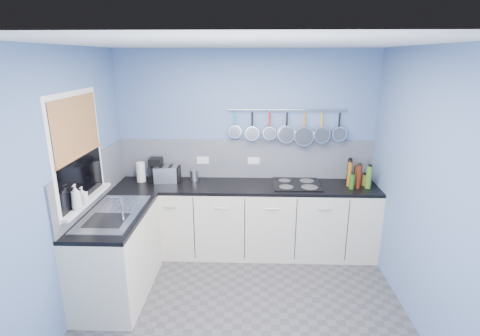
# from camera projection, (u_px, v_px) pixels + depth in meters

# --- Properties ---
(floor) EXTENTS (3.20, 3.00, 0.02)m
(floor) POSITION_uv_depth(u_px,v_px,m) (243.00, 313.00, 3.61)
(floor) COLOR #47474C
(floor) RESTS_ON ground
(ceiling) EXTENTS (3.20, 3.00, 0.02)m
(ceiling) POSITION_uv_depth(u_px,v_px,m) (243.00, 42.00, 2.88)
(ceiling) COLOR white
(ceiling) RESTS_ON ground
(wall_back) EXTENTS (3.20, 0.02, 2.50)m
(wall_back) POSITION_uv_depth(u_px,v_px,m) (246.00, 151.00, 4.69)
(wall_back) COLOR #5674A7
(wall_back) RESTS_ON ground
(wall_front) EXTENTS (3.20, 0.02, 2.50)m
(wall_front) POSITION_uv_depth(u_px,v_px,m) (235.00, 302.00, 1.80)
(wall_front) COLOR #5674A7
(wall_front) RESTS_ON ground
(wall_left) EXTENTS (0.02, 3.00, 2.50)m
(wall_left) POSITION_uv_depth(u_px,v_px,m) (63.00, 191.00, 3.30)
(wall_left) COLOR #5674A7
(wall_left) RESTS_ON ground
(wall_right) EXTENTS (0.02, 3.00, 2.50)m
(wall_right) POSITION_uv_depth(u_px,v_px,m) (428.00, 195.00, 3.19)
(wall_right) COLOR #5674A7
(wall_right) RESTS_ON ground
(backsplash_back) EXTENTS (3.20, 0.02, 0.50)m
(backsplash_back) POSITION_uv_depth(u_px,v_px,m) (246.00, 159.00, 4.70)
(backsplash_back) COLOR gray
(backsplash_back) RESTS_ON wall_back
(backsplash_left) EXTENTS (0.02, 1.80, 0.50)m
(backsplash_left) POSITION_uv_depth(u_px,v_px,m) (95.00, 180.00, 3.90)
(backsplash_left) COLOR gray
(backsplash_left) RESTS_ON wall_left
(cabinet_run_back) EXTENTS (3.20, 0.60, 0.86)m
(cabinet_run_back) POSITION_uv_depth(u_px,v_px,m) (245.00, 220.00, 4.63)
(cabinet_run_back) COLOR beige
(cabinet_run_back) RESTS_ON ground
(worktop_back) EXTENTS (3.20, 0.60, 0.04)m
(worktop_back) POSITION_uv_depth(u_px,v_px,m) (245.00, 186.00, 4.50)
(worktop_back) COLOR black
(worktop_back) RESTS_ON cabinet_run_back
(cabinet_run_left) EXTENTS (0.60, 1.20, 0.86)m
(cabinet_run_left) POSITION_uv_depth(u_px,v_px,m) (118.00, 255.00, 3.81)
(cabinet_run_left) COLOR beige
(cabinet_run_left) RESTS_ON ground
(worktop_left) EXTENTS (0.60, 1.20, 0.04)m
(worktop_left) POSITION_uv_depth(u_px,v_px,m) (114.00, 215.00, 3.68)
(worktop_left) COLOR black
(worktop_left) RESTS_ON cabinet_run_left
(window_frame) EXTENTS (0.01, 1.00, 1.10)m
(window_frame) POSITION_uv_depth(u_px,v_px,m) (78.00, 150.00, 3.50)
(window_frame) COLOR white
(window_frame) RESTS_ON wall_left
(window_glass) EXTENTS (0.01, 0.90, 1.00)m
(window_glass) POSITION_uv_depth(u_px,v_px,m) (79.00, 150.00, 3.50)
(window_glass) COLOR black
(window_glass) RESTS_ON wall_left
(bamboo_blind) EXTENTS (0.01, 0.90, 0.55)m
(bamboo_blind) POSITION_uv_depth(u_px,v_px,m) (76.00, 127.00, 3.43)
(bamboo_blind) COLOR #9E6A31
(bamboo_blind) RESTS_ON wall_left
(window_sill) EXTENTS (0.10, 0.98, 0.03)m
(window_sill) POSITION_uv_depth(u_px,v_px,m) (87.00, 200.00, 3.64)
(window_sill) COLOR white
(window_sill) RESTS_ON wall_left
(sink_unit) EXTENTS (0.50, 0.95, 0.01)m
(sink_unit) POSITION_uv_depth(u_px,v_px,m) (113.00, 213.00, 3.67)
(sink_unit) COLOR silver
(sink_unit) RESTS_ON worktop_left
(mixer_tap) EXTENTS (0.12, 0.08, 0.26)m
(mixer_tap) POSITION_uv_depth(u_px,v_px,m) (122.00, 209.00, 3.46)
(mixer_tap) COLOR silver
(mixer_tap) RESTS_ON worktop_left
(socket_left) EXTENTS (0.15, 0.01, 0.09)m
(socket_left) POSITION_uv_depth(u_px,v_px,m) (203.00, 160.00, 4.71)
(socket_left) COLOR white
(socket_left) RESTS_ON backsplash_back
(socket_right) EXTENTS (0.15, 0.01, 0.09)m
(socket_right) POSITION_uv_depth(u_px,v_px,m) (254.00, 161.00, 4.69)
(socket_right) COLOR white
(socket_right) RESTS_ON backsplash_back
(pot_rail) EXTENTS (1.45, 0.02, 0.02)m
(pot_rail) POSITION_uv_depth(u_px,v_px,m) (287.00, 110.00, 4.46)
(pot_rail) COLOR silver
(pot_rail) RESTS_ON wall_back
(soap_bottle_a) EXTENTS (0.10, 0.10, 0.24)m
(soap_bottle_a) POSITION_uv_depth(u_px,v_px,m) (76.00, 197.00, 3.37)
(soap_bottle_a) COLOR white
(soap_bottle_a) RESTS_ON window_sill
(soap_bottle_b) EXTENTS (0.08, 0.08, 0.17)m
(soap_bottle_b) POSITION_uv_depth(u_px,v_px,m) (82.00, 196.00, 3.49)
(soap_bottle_b) COLOR white
(soap_bottle_b) RESTS_ON window_sill
(paper_towel) EXTENTS (0.14, 0.14, 0.24)m
(paper_towel) POSITION_uv_depth(u_px,v_px,m) (141.00, 172.00, 4.59)
(paper_towel) COLOR white
(paper_towel) RESTS_ON worktop_back
(coffee_maker) EXTENTS (0.17, 0.18, 0.29)m
(coffee_maker) POSITION_uv_depth(u_px,v_px,m) (156.00, 170.00, 4.60)
(coffee_maker) COLOR black
(coffee_maker) RESTS_ON worktop_back
(toaster) EXTENTS (0.33, 0.22, 0.20)m
(toaster) POSITION_uv_depth(u_px,v_px,m) (167.00, 174.00, 4.58)
(toaster) COLOR silver
(toaster) RESTS_ON worktop_back
(canister) EXTENTS (0.11, 0.11, 0.14)m
(canister) POSITION_uv_depth(u_px,v_px,m) (194.00, 175.00, 4.62)
(canister) COLOR silver
(canister) RESTS_ON worktop_back
(hob) EXTENTS (0.57, 0.50, 0.01)m
(hob) POSITION_uv_depth(u_px,v_px,m) (297.00, 184.00, 4.50)
(hob) COLOR black
(hob) RESTS_ON worktop_back
(pan_0) EXTENTS (0.16, 0.05, 0.35)m
(pan_0) POSITION_uv_depth(u_px,v_px,m) (235.00, 124.00, 4.52)
(pan_0) COLOR silver
(pan_0) RESTS_ON pot_rail
(pan_1) EXTENTS (0.18, 0.09, 0.37)m
(pan_1) POSITION_uv_depth(u_px,v_px,m) (252.00, 125.00, 4.52)
(pan_1) COLOR silver
(pan_1) RESTS_ON pot_rail
(pan_2) EXTENTS (0.17, 0.11, 0.36)m
(pan_2) POSITION_uv_depth(u_px,v_px,m) (269.00, 124.00, 4.51)
(pan_2) COLOR silver
(pan_2) RESTS_ON pot_rail
(pan_3) EXTENTS (0.22, 0.06, 0.41)m
(pan_3) POSITION_uv_depth(u_px,v_px,m) (287.00, 127.00, 4.51)
(pan_3) COLOR silver
(pan_3) RESTS_ON pot_rail
(pan_4) EXTENTS (0.25, 0.07, 0.44)m
(pan_4) POSITION_uv_depth(u_px,v_px,m) (304.00, 128.00, 4.51)
(pan_4) COLOR silver
(pan_4) RESTS_ON pot_rail
(pan_5) EXTENTS (0.20, 0.10, 0.39)m
(pan_5) POSITION_uv_depth(u_px,v_px,m) (321.00, 126.00, 4.50)
(pan_5) COLOR silver
(pan_5) RESTS_ON pot_rail
(pan_6) EXTENTS (0.18, 0.09, 0.37)m
(pan_6) POSITION_uv_depth(u_px,v_px,m) (339.00, 125.00, 4.49)
(pan_6) COLOR silver
(pan_6) RESTS_ON pot_rail
(condiment_0) EXTENTS (0.06, 0.06, 0.10)m
(condiment_0) POSITION_uv_depth(u_px,v_px,m) (364.00, 179.00, 4.55)
(condiment_0) COLOR brown
(condiment_0) RESTS_ON worktop_back
(condiment_1) EXTENTS (0.05, 0.05, 0.21)m
(condiment_1) POSITION_uv_depth(u_px,v_px,m) (356.00, 175.00, 4.52)
(condiment_1) COLOR black
(condiment_1) RESTS_ON worktop_back
(condiment_2) EXTENTS (0.06, 0.06, 0.29)m
(condiment_2) POSITION_uv_depth(u_px,v_px,m) (349.00, 171.00, 4.54)
(condiment_2) COLOR black
(condiment_2) RESTS_ON worktop_back
(condiment_3) EXTENTS (0.06, 0.06, 0.14)m
(condiment_3) POSITION_uv_depth(u_px,v_px,m) (364.00, 180.00, 4.45)
(condiment_3) COLOR olive
(condiment_3) RESTS_ON worktop_back
(condiment_4) EXTENTS (0.06, 0.06, 0.24)m
(condiment_4) POSITION_uv_depth(u_px,v_px,m) (357.00, 176.00, 4.45)
(condiment_4) COLOR brown
(condiment_4) RESTS_ON worktop_back
(condiment_5) EXTENTS (0.06, 0.06, 0.30)m
(condiment_5) POSITION_uv_depth(u_px,v_px,m) (350.00, 174.00, 4.41)
(condiment_5) COLOR #8C5914
(condiment_5) RESTS_ON worktop_back
(condiment_6) EXTENTS (0.07, 0.07, 0.27)m
(condiment_6) POSITION_uv_depth(u_px,v_px,m) (369.00, 177.00, 4.35)
(condiment_6) COLOR #3F721E
(condiment_6) RESTS_ON worktop_back
(condiment_7) EXTENTS (0.06, 0.06, 0.28)m
(condiment_7) POSITION_uv_depth(u_px,v_px,m) (359.00, 176.00, 4.35)
(condiment_7) COLOR #4C190C
(condiment_7) RESTS_ON worktop_back
(condiment_8) EXTENTS (0.06, 0.06, 0.18)m
(condiment_8) POSITION_uv_depth(u_px,v_px,m) (352.00, 182.00, 4.34)
(condiment_8) COLOR #265919
(condiment_8) RESTS_ON worktop_back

